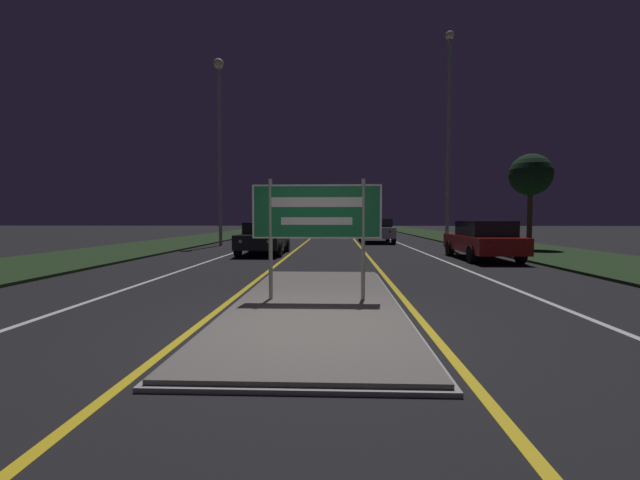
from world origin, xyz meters
The scene contains 17 objects.
ground_plane centered at (0.00, 0.00, 0.00)m, with size 160.00×160.00×0.00m, color black.
median_island centered at (0.00, 1.89, 0.04)m, with size 2.86×7.84×0.10m.
verge_left centered at (-9.50, 20.00, 0.04)m, with size 5.00×100.00×0.08m.
verge_right centered at (9.50, 20.00, 0.04)m, with size 5.00×100.00×0.08m.
centre_line_yellow_left centered at (-1.62, 25.00, 0.00)m, with size 0.12×70.00×0.01m.
centre_line_yellow_right centered at (1.62, 25.00, 0.00)m, with size 0.12×70.00×0.01m.
lane_line_white_left centered at (-4.20, 25.00, 0.00)m, with size 0.12×70.00×0.01m.
lane_line_white_right centered at (4.20, 25.00, 0.00)m, with size 0.12×70.00×0.01m.
edge_line_white_left centered at (-7.20, 25.00, 0.00)m, with size 0.10×70.00×0.01m.
edge_line_white_right centered at (7.20, 25.00, 0.00)m, with size 0.10×70.00×0.01m.
highway_sign centered at (0.00, 1.88, 1.57)m, with size 2.27×0.07×2.12m.
streetlight_left_near centered at (-6.11, 17.90, 6.75)m, with size 0.57×0.57×10.24m.
streetlight_right_near centered at (6.12, 16.92, 6.49)m, with size 0.45×0.45×11.09m.
car_receding_0 centered at (5.76, 10.36, 0.75)m, with size 1.85×4.64×1.44m.
car_receding_1 centered at (2.83, 21.27, 0.79)m, with size 2.04×4.81×1.49m.
car_approaching_0 centered at (-2.73, 12.46, 0.71)m, with size 1.85×4.33×1.35m.
roadside_palm_right centered at (9.48, 14.96, 3.54)m, with size 1.95×1.95×4.48m.
Camera 1 is at (0.35, -5.63, 1.53)m, focal length 24.00 mm.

